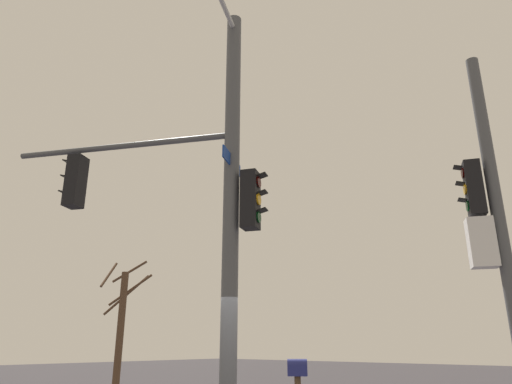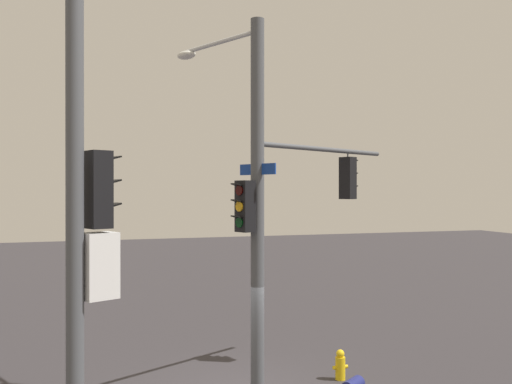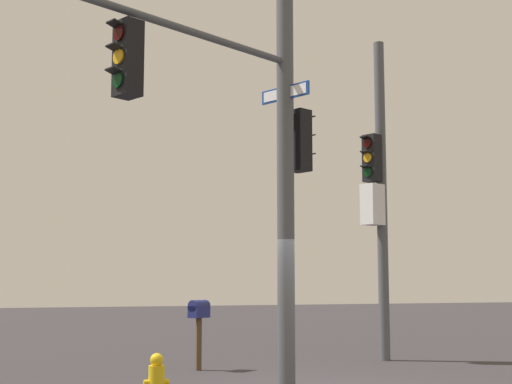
{
  "view_description": "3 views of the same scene",
  "coord_description": "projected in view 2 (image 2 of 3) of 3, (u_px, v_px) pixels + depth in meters",
  "views": [
    {
      "loc": [
        -5.27,
        5.69,
        1.71
      ],
      "look_at": [
        0.34,
        -0.87,
        4.56
      ],
      "focal_mm": 32.51,
      "sensor_mm": 36.0,
      "label": 1
    },
    {
      "loc": [
        -3.1,
        -11.57,
        4.61
      ],
      "look_at": [
        0.54,
        0.06,
        4.56
      ],
      "focal_mm": 38.03,
      "sensor_mm": 36.0,
      "label": 2
    },
    {
      "loc": [
        4.91,
        11.29,
        1.81
      ],
      "look_at": [
        0.97,
        -0.38,
        3.31
      ],
      "focal_mm": 51.02,
      "sensor_mm": 36.0,
      "label": 3
    }
  ],
  "objects": [
    {
      "name": "secondary_pole_assembly",
      "position": [
        85.0,
        245.0,
        7.54
      ],
      "size": [
        0.77,
        0.54,
        7.46
      ],
      "rotation": [
        0.0,
        0.0,
        0.44
      ],
      "color": "#4C4F54",
      "rests_on": "ground"
    },
    {
      "name": "fire_hydrant",
      "position": [
        340.0,
        365.0,
        13.15
      ],
      "size": [
        0.38,
        0.24,
        0.73
      ],
      "color": "yellow",
      "rests_on": "ground"
    },
    {
      "name": "main_signal_pole_assembly",
      "position": [
        268.0,
        191.0,
        12.25
      ],
      "size": [
        5.71,
        3.08,
        8.35
      ],
      "rotation": [
        0.0,
        0.0,
        0.48
      ],
      "color": "#4C4F54",
      "rests_on": "ground"
    }
  ]
}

